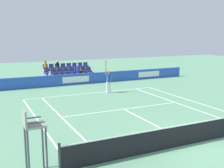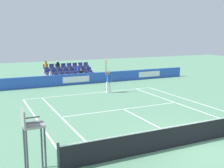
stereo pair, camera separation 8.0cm
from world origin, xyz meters
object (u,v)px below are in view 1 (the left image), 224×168
tennis_net (192,133)px  umpire_chair (33,132)px  loose_tennis_ball (160,126)px  tennis_player (108,81)px

tennis_net → umpire_chair: bearing=-2.3°
umpire_chair → loose_tennis_ball: umpire_chair is taller
tennis_net → loose_tennis_ball: size_ratio=176.03×
tennis_player → loose_tennis_ball: bearing=82.9°
umpire_chair → tennis_player: bearing=-125.6°
umpire_chair → loose_tennis_ball: bearing=-161.6°
tennis_player → umpire_chair: tennis_player is taller
umpire_chair → loose_tennis_ball: (-6.92, -2.30, -1.49)m
tennis_net → loose_tennis_ball: 2.62m
tennis_player → tennis_net: bearing=83.7°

